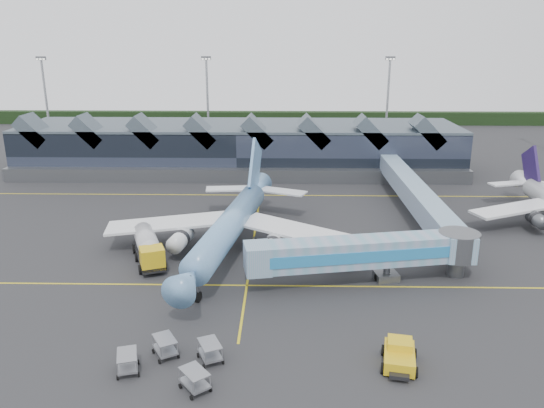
{
  "coord_description": "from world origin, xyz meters",
  "views": [
    {
      "loc": [
        3.96,
        -62.13,
        26.59
      ],
      "look_at": [
        2.53,
        6.83,
        5.0
      ],
      "focal_mm": 35.0,
      "sensor_mm": 36.0,
      "label": 1
    }
  ],
  "objects_px": {
    "pushback_tug": "(399,356)",
    "fuel_truck": "(148,245)",
    "main_airliner": "(232,223)",
    "jet_bridge": "(378,252)"
  },
  "relations": [
    {
      "from": "pushback_tug",
      "to": "fuel_truck",
      "type": "bearing_deg",
      "value": 151.97
    },
    {
      "from": "fuel_truck",
      "to": "jet_bridge",
      "type": "bearing_deg",
      "value": -32.26
    },
    {
      "from": "fuel_truck",
      "to": "pushback_tug",
      "type": "distance_m",
      "value": 34.44
    },
    {
      "from": "pushback_tug",
      "to": "jet_bridge",
      "type": "bearing_deg",
      "value": 98.37
    },
    {
      "from": "main_airliner",
      "to": "jet_bridge",
      "type": "relative_size",
      "value": 1.46
    },
    {
      "from": "main_airliner",
      "to": "jet_bridge",
      "type": "bearing_deg",
      "value": -19.02
    },
    {
      "from": "main_airliner",
      "to": "fuel_truck",
      "type": "bearing_deg",
      "value": -149.88
    },
    {
      "from": "main_airliner",
      "to": "fuel_truck",
      "type": "xyz_separation_m",
      "value": [
        -10.19,
        -3.9,
        -1.67
      ]
    },
    {
      "from": "main_airliner",
      "to": "pushback_tug",
      "type": "relative_size",
      "value": 7.89
    },
    {
      "from": "main_airliner",
      "to": "jet_bridge",
      "type": "distance_m",
      "value": 19.62
    }
  ]
}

